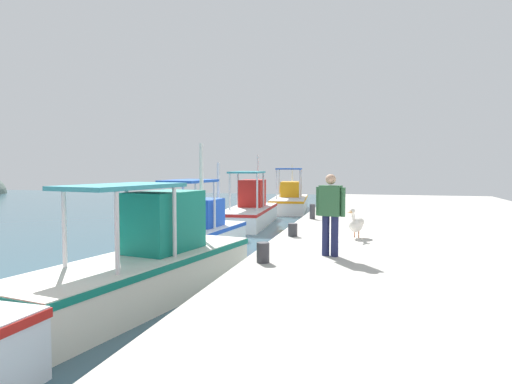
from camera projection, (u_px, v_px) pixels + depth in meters
name	position (u px, v px, depth m)	size (l,w,h in m)	color
quay_pier	(462.00, 249.00, 12.51)	(36.00, 10.00, 0.80)	#BCB7AD
fishing_boat_second	(146.00, 265.00, 9.11)	(6.29, 2.86, 3.27)	silver
fishing_boat_third	(197.00, 233.00, 14.57)	(4.92, 2.11, 2.85)	white
fishing_boat_fourth	(250.00, 210.00, 20.88)	(6.00, 2.17, 3.30)	white
fishing_boat_fifth	(290.00, 201.00, 27.39)	(6.21, 2.59, 2.84)	white
pelican	(356.00, 223.00, 11.98)	(0.96, 0.54, 0.82)	tan
fisherman_standing	(330.00, 210.00, 9.51)	(0.35, 0.63, 1.75)	#1E234C
mooring_bollard_nearest	(263.00, 253.00, 8.90)	(0.26, 0.26, 0.40)	#333338
mooring_bollard_second	(293.00, 230.00, 12.26)	(0.26, 0.26, 0.35)	#333338
mooring_bollard_third	(312.00, 212.00, 16.31)	(0.20, 0.20, 0.54)	#333338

